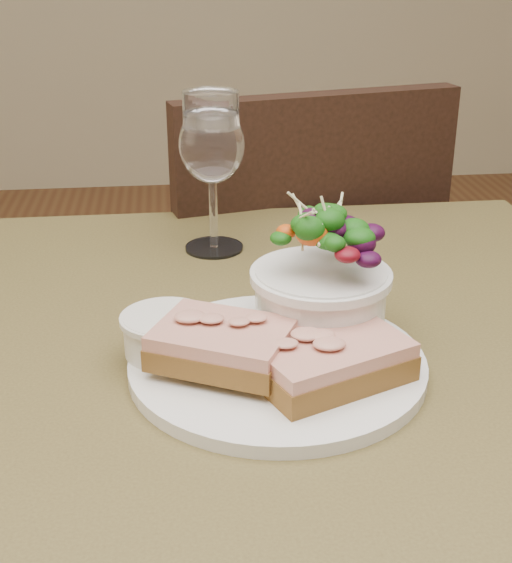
{
  "coord_description": "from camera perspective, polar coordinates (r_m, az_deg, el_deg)",
  "views": [
    {
      "loc": [
        -0.08,
        -0.63,
        1.1
      ],
      "look_at": [
        -0.0,
        0.02,
        0.81
      ],
      "focal_mm": 50.0,
      "sensor_mm": 36.0,
      "label": 1
    }
  ],
  "objects": [
    {
      "name": "chair_far",
      "position": [
        1.48,
        1.22,
        -9.02
      ],
      "size": [
        0.5,
        0.5,
        0.9
      ],
      "rotation": [
        0.0,
        0.0,
        3.36
      ],
      "color": "black",
      "rests_on": "ground"
    },
    {
      "name": "sandwich_back",
      "position": [
        0.66,
        -2.44,
        -4.56
      ],
      "size": [
        0.14,
        0.12,
        0.03
      ],
      "rotation": [
        0.0,
        0.0,
        -0.46
      ],
      "color": "#4B2A14",
      "rests_on": "dinner_plate"
    },
    {
      "name": "garnish",
      "position": [
        0.74,
        -4.06,
        -2.38
      ],
      "size": [
        0.05,
        0.04,
        0.02
      ],
      "color": "#0B3D0B",
      "rests_on": "dinner_plate"
    },
    {
      "name": "cafe_table",
      "position": [
        0.78,
        0.35,
        -11.6
      ],
      "size": [
        0.8,
        0.8,
        0.75
      ],
      "color": "#483D1F",
      "rests_on": "ground"
    },
    {
      "name": "wine_glass",
      "position": [
        0.91,
        -3.23,
        9.59
      ],
      "size": [
        0.08,
        0.08,
        0.18
      ],
      "color": "white",
      "rests_on": "cafe_table"
    },
    {
      "name": "dinner_plate",
      "position": [
        0.69,
        1.55,
        -6.01
      ],
      "size": [
        0.26,
        0.26,
        0.01
      ],
      "primitive_type": "cylinder",
      "color": "white",
      "rests_on": "cafe_table"
    },
    {
      "name": "sandwich_front",
      "position": [
        0.65,
        5.13,
        -5.49
      ],
      "size": [
        0.15,
        0.13,
        0.03
      ],
      "rotation": [
        0.0,
        0.0,
        0.4
      ],
      "color": "#4B2A14",
      "rests_on": "dinner_plate"
    },
    {
      "name": "ramekin",
      "position": [
        0.69,
        -6.6,
        -3.67
      ],
      "size": [
        0.07,
        0.07,
        0.04
      ],
      "color": "silver",
      "rests_on": "dinner_plate"
    },
    {
      "name": "salad_bowl",
      "position": [
        0.71,
        4.75,
        0.66
      ],
      "size": [
        0.12,
        0.12,
        0.13
      ],
      "color": "white",
      "rests_on": "dinner_plate"
    }
  ]
}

